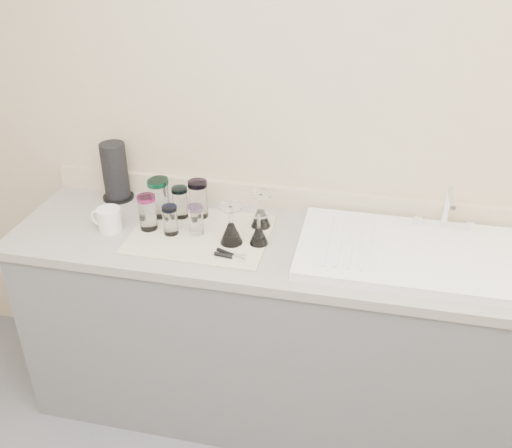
% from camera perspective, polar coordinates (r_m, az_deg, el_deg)
% --- Properties ---
extents(room_envelope, '(3.54, 3.50, 2.52)m').
position_cam_1_polar(room_envelope, '(0.95, -13.61, -4.97)').
color(room_envelope, '#59595E').
rests_on(room_envelope, ground).
extents(counter_unit, '(2.06, 0.62, 0.90)m').
position_cam_1_polar(counter_unit, '(2.53, 0.80, -10.32)').
color(counter_unit, '#5F5E63').
rests_on(counter_unit, ground).
extents(sink_unit, '(0.82, 0.50, 0.22)m').
position_cam_1_polar(sink_unit, '(2.23, 14.92, -2.72)').
color(sink_unit, white).
rests_on(sink_unit, counter_unit).
extents(dish_towel, '(0.55, 0.42, 0.01)m').
position_cam_1_polar(dish_towel, '(2.31, -5.56, -1.02)').
color(dish_towel, silver).
rests_on(dish_towel, counter_unit).
extents(tumbler_teal, '(0.08, 0.08, 0.16)m').
position_cam_1_polar(tumbler_teal, '(2.42, -9.74, 2.57)').
color(tumbler_teal, white).
rests_on(tumbler_teal, dish_towel).
extents(tumbler_cyan, '(0.07, 0.07, 0.13)m').
position_cam_1_polar(tumbler_cyan, '(2.41, -7.59, 2.19)').
color(tumbler_cyan, white).
rests_on(tumbler_cyan, dish_towel).
extents(tumbler_purple, '(0.08, 0.08, 0.16)m').
position_cam_1_polar(tumbler_purple, '(2.40, -5.80, 2.52)').
color(tumbler_purple, white).
rests_on(tumbler_purple, dish_towel).
extents(tumbler_magenta, '(0.07, 0.07, 0.15)m').
position_cam_1_polar(tumbler_magenta, '(2.34, -10.80, 1.16)').
color(tumbler_magenta, white).
rests_on(tumbler_magenta, dish_towel).
extents(tumbler_blue, '(0.06, 0.06, 0.12)m').
position_cam_1_polar(tumbler_blue, '(2.29, -8.57, 0.42)').
color(tumbler_blue, white).
rests_on(tumbler_blue, dish_towel).
extents(tumbler_lavender, '(0.06, 0.06, 0.12)m').
position_cam_1_polar(tumbler_lavender, '(2.28, -6.04, 0.42)').
color(tumbler_lavender, white).
rests_on(tumbler_lavender, dish_towel).
extents(tumbler_extra, '(0.08, 0.08, 0.16)m').
position_cam_1_polar(tumbler_extra, '(2.44, -9.55, 2.77)').
color(tumbler_extra, white).
rests_on(tumbler_extra, dish_towel).
extents(goblet_back_right, '(0.08, 0.08, 0.15)m').
position_cam_1_polar(goblet_back_right, '(2.33, 0.48, 0.90)').
color(goblet_back_right, white).
rests_on(goblet_back_right, dish_towel).
extents(goblet_front_left, '(0.09, 0.09, 0.16)m').
position_cam_1_polar(goblet_front_left, '(2.22, -2.50, -0.62)').
color(goblet_front_left, white).
rests_on(goblet_front_left, dish_towel).
extents(goblet_front_right, '(0.08, 0.08, 0.14)m').
position_cam_1_polar(goblet_front_right, '(2.21, 0.28, -0.91)').
color(goblet_front_right, white).
rests_on(goblet_front_right, dish_towel).
extents(can_opener, '(0.13, 0.07, 0.02)m').
position_cam_1_polar(can_opener, '(2.15, -2.57, -3.16)').
color(can_opener, silver).
rests_on(can_opener, dish_towel).
extents(white_mug, '(0.14, 0.10, 0.10)m').
position_cam_1_polar(white_mug, '(2.39, -14.51, 0.44)').
color(white_mug, white).
rests_on(white_mug, counter_unit).
extents(paper_towel_roll, '(0.14, 0.14, 0.26)m').
position_cam_1_polar(paper_towel_roll, '(2.61, -13.90, 5.05)').
color(paper_towel_roll, black).
rests_on(paper_towel_roll, counter_unit).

